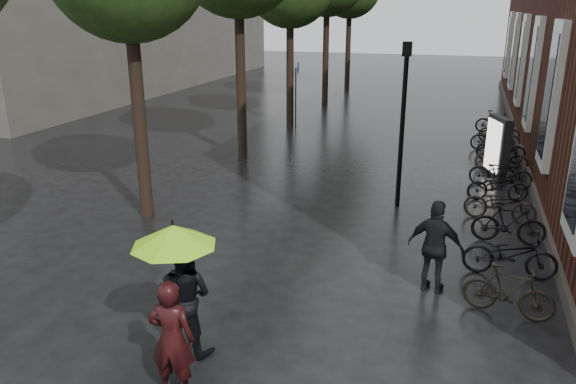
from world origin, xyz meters
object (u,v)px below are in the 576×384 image
at_px(person_burgundy, 172,339).
at_px(lamp_post, 403,110).
at_px(ad_lightbox, 497,148).
at_px(pedestrian_walking, 436,247).
at_px(parked_bicycles, 501,172).
at_px(person_black, 185,296).

bearing_deg(person_burgundy, lamp_post, -110.71).
bearing_deg(ad_lightbox, person_burgundy, -129.44).
bearing_deg(person_burgundy, pedestrian_walking, -135.64).
bearing_deg(pedestrian_walking, parked_bicycles, -87.64).
distance_m(person_black, lamp_post, 8.17).
xyz_separation_m(person_black, ad_lightbox, (4.83, 11.21, 0.04)).
relative_size(person_burgundy, person_black, 0.93).
relative_size(person_black, pedestrian_walking, 1.04).
bearing_deg(parked_bicycles, pedestrian_walking, -101.50).
bearing_deg(parked_bicycles, person_black, -115.86).
distance_m(person_burgundy, ad_lightbox, 13.01).
bearing_deg(pedestrian_walking, ad_lightbox, -85.46).
bearing_deg(ad_lightbox, pedestrian_walking, -118.51).
distance_m(person_black, pedestrian_walking, 4.69).
bearing_deg(person_burgundy, parked_bicycles, -120.42).
distance_m(person_burgundy, lamp_post, 9.05).
relative_size(person_burgundy, ad_lightbox, 0.90).
relative_size(pedestrian_walking, parked_bicycles, 0.11).
xyz_separation_m(pedestrian_walking, lamp_post, (-1.22, 4.55, 1.70)).
xyz_separation_m(person_burgundy, lamp_post, (1.95, 8.66, 1.73)).
bearing_deg(person_burgundy, ad_lightbox, -118.26).
height_order(person_black, lamp_post, lamp_post).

